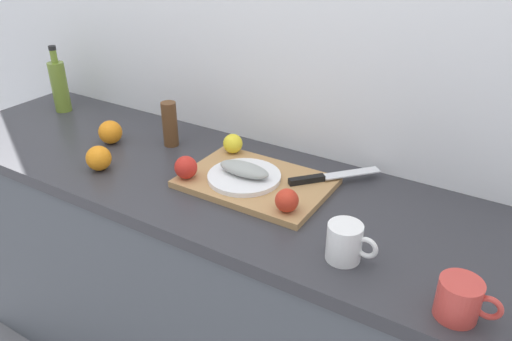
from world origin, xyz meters
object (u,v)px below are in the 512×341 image
(cutting_board, at_px, (256,182))
(coffee_mug_1, at_px, (460,299))
(lemon_0, at_px, (233,144))
(white_plate, at_px, (244,177))
(coffee_mug_0, at_px, (345,242))
(orange_0, at_px, (110,132))
(pepper_mill, at_px, (170,124))
(chef_knife, at_px, (323,177))
(olive_oil_bottle, at_px, (59,85))
(fish_fillet, at_px, (244,169))

(cutting_board, bearing_deg, coffee_mug_1, -21.00)
(lemon_0, bearing_deg, coffee_mug_1, -24.35)
(white_plate, bearing_deg, coffee_mug_0, -23.69)
(orange_0, distance_m, pepper_mill, 0.22)
(lemon_0, bearing_deg, pepper_mill, -173.06)
(cutting_board, distance_m, lemon_0, 0.20)
(cutting_board, xyz_separation_m, lemon_0, (-0.16, 0.12, 0.04))
(coffee_mug_0, xyz_separation_m, orange_0, (-0.96, 0.18, -0.01))
(cutting_board, distance_m, coffee_mug_0, 0.41)
(chef_knife, relative_size, orange_0, 2.85)
(olive_oil_bottle, height_order, orange_0, olive_oil_bottle)
(white_plate, relative_size, chef_knife, 0.94)
(cutting_board, height_order, white_plate, white_plate)
(chef_knife, distance_m, coffee_mug_1, 0.57)
(chef_knife, bearing_deg, white_plate, 162.18)
(pepper_mill, bearing_deg, lemon_0, 6.94)
(orange_0, bearing_deg, pepper_mill, 27.32)
(chef_knife, xyz_separation_m, pepper_mill, (-0.58, -0.02, 0.05))
(pepper_mill, bearing_deg, coffee_mug_1, -17.66)
(cutting_board, distance_m, coffee_mug_1, 0.68)
(lemon_0, xyz_separation_m, olive_oil_bottle, (-0.83, -0.01, 0.05))
(white_plate, relative_size, coffee_mug_1, 1.72)
(pepper_mill, bearing_deg, cutting_board, -12.18)
(cutting_board, distance_m, orange_0, 0.59)
(chef_knife, bearing_deg, lemon_0, 129.55)
(white_plate, relative_size, lemon_0, 3.41)
(pepper_mill, bearing_deg, orange_0, -152.68)
(coffee_mug_0, relative_size, pepper_mill, 0.79)
(fish_fillet, distance_m, coffee_mug_0, 0.43)
(coffee_mug_0, bearing_deg, orange_0, 169.50)
(olive_oil_bottle, bearing_deg, fish_fillet, -7.51)
(lemon_0, bearing_deg, white_plate, -45.62)
(coffee_mug_1, bearing_deg, lemon_0, 155.65)
(fish_fillet, relative_size, pepper_mill, 1.05)
(cutting_board, distance_m, pepper_mill, 0.42)
(white_plate, height_order, lemon_0, lemon_0)
(lemon_0, distance_m, orange_0, 0.45)
(cutting_board, bearing_deg, lemon_0, 144.20)
(pepper_mill, bearing_deg, white_plate, -15.56)
(coffee_mug_1, bearing_deg, orange_0, 169.35)
(coffee_mug_0, distance_m, orange_0, 0.97)
(white_plate, xyz_separation_m, fish_fillet, (0.00, 0.00, 0.03))
(fish_fillet, bearing_deg, cutting_board, 27.79)
(orange_0, bearing_deg, coffee_mug_0, -10.50)
(lemon_0, height_order, orange_0, lemon_0)
(chef_knife, xyz_separation_m, coffee_mug_0, (0.19, -0.29, 0.02))
(coffee_mug_1, bearing_deg, white_plate, 161.18)
(cutting_board, relative_size, white_plate, 1.96)
(coffee_mug_0, distance_m, coffee_mug_1, 0.27)
(olive_oil_bottle, distance_m, orange_0, 0.42)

